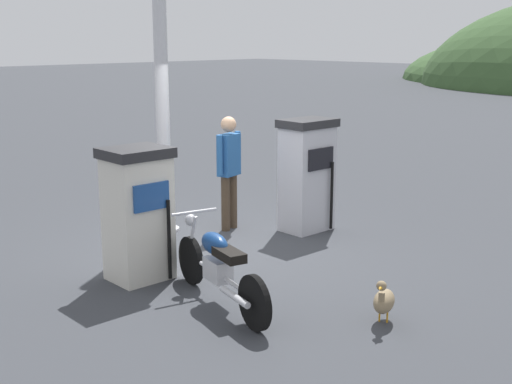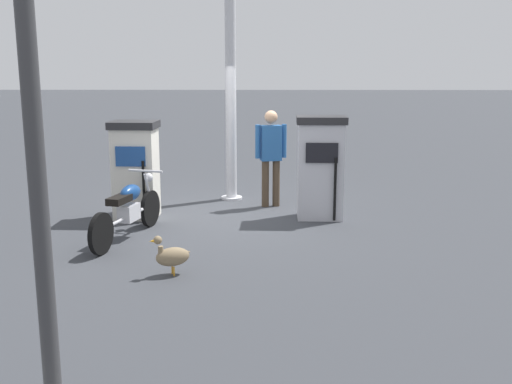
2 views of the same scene
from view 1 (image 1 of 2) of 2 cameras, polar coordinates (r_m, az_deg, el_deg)
The scene contains 7 objects.
ground_plane at distance 9.43m, azimuth -2.41°, elevation -4.85°, with size 120.00×120.00×0.00m, color #383A3F.
fuel_pump_near at distance 8.21m, azimuth -9.89°, elevation -1.78°, with size 0.70×0.77×1.61m.
fuel_pump_far at distance 10.20m, azimuth 4.32°, elevation 1.48°, with size 0.64×0.83×1.69m.
motorcycle_near_pump at distance 7.44m, azimuth -3.20°, elevation -6.17°, with size 2.05×0.80×0.93m.
attendant_person at distance 10.19m, azimuth -2.29°, elevation 2.29°, with size 0.28×0.58×1.73m.
wandering_duck at distance 7.14m, azimuth 10.71°, elevation -8.93°, with size 0.35×0.49×0.51m.
canopy_support_pole at distance 10.07m, azimuth -7.89°, elevation 7.39°, with size 0.40×0.40×4.00m.
Camera 1 is at (6.68, -6.00, 2.87)m, focal length 47.56 mm.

